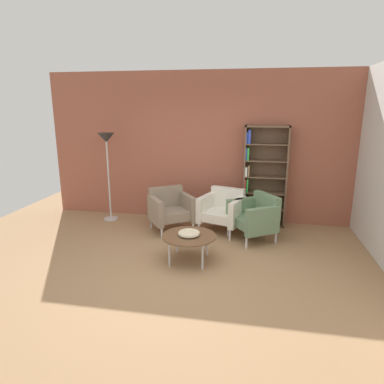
% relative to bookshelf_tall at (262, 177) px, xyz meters
% --- Properties ---
extents(ground_plane, '(8.32, 8.32, 0.00)m').
position_rel_bookshelf_tall_xyz_m(ground_plane, '(-1.11, -2.25, -0.93)').
color(ground_plane, '#9E7751').
extents(brick_back_panel, '(6.40, 0.12, 2.90)m').
position_rel_bookshelf_tall_xyz_m(brick_back_panel, '(-1.11, 0.21, 0.52)').
color(brick_back_panel, '#9E5642').
rests_on(brick_back_panel, ground_plane).
extents(bookshelf_tall, '(0.80, 0.30, 1.90)m').
position_rel_bookshelf_tall_xyz_m(bookshelf_tall, '(0.00, 0.00, 0.00)').
color(bookshelf_tall, brown).
rests_on(bookshelf_tall, ground_plane).
extents(coffee_table_low, '(0.80, 0.80, 0.40)m').
position_rel_bookshelf_tall_xyz_m(coffee_table_low, '(-1.05, -1.83, -0.56)').
color(coffee_table_low, brown).
rests_on(coffee_table_low, ground_plane).
extents(decorative_bowl, '(0.32, 0.32, 0.05)m').
position_rel_bookshelf_tall_xyz_m(decorative_bowl, '(-1.05, -1.83, -0.49)').
color(decorative_bowl, beige).
rests_on(decorative_bowl, coffee_table_low).
extents(armchair_corner_red, '(0.88, 0.84, 0.78)m').
position_rel_bookshelf_tall_xyz_m(armchair_corner_red, '(-0.68, -0.53, -0.51)').
color(armchair_corner_red, white).
rests_on(armchair_corner_red, ground_plane).
extents(armchair_by_bookshelf, '(0.95, 0.93, 0.78)m').
position_rel_bookshelf_tall_xyz_m(armchair_by_bookshelf, '(-1.64, -0.63, -0.51)').
color(armchair_by_bookshelf, gray).
rests_on(armchair_by_bookshelf, ground_plane).
extents(armchair_spare_guest, '(0.93, 0.94, 0.78)m').
position_rel_bookshelf_tall_xyz_m(armchair_spare_guest, '(-0.10, -0.80, -0.51)').
color(armchair_spare_guest, slate).
rests_on(armchair_spare_guest, ground_plane).
extents(floor_lamp_torchiere, '(0.32, 0.32, 1.74)m').
position_rel_bookshelf_tall_xyz_m(floor_lamp_torchiere, '(-2.98, -0.27, 0.52)').
color(floor_lamp_torchiere, silver).
rests_on(floor_lamp_torchiere, ground_plane).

